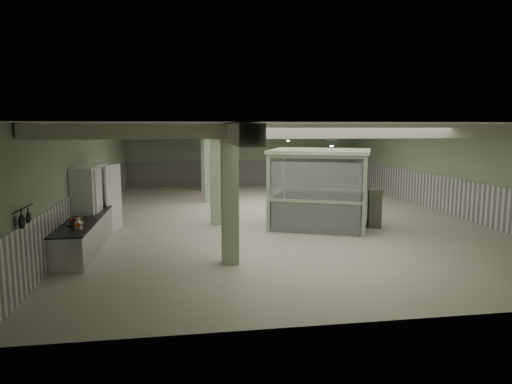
{
  "coord_description": "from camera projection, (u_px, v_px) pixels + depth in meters",
  "views": [
    {
      "loc": [
        -3.63,
        -17.46,
        3.5
      ],
      "look_at": [
        -1.2,
        -2.08,
        1.3
      ],
      "focal_mm": 32.0,
      "sensor_mm": 36.0,
      "label": 1
    }
  ],
  "objects": [
    {
      "name": "skillet_near",
      "position": [
        22.0,
        222.0,
        9.15
      ],
      "size": [
        0.04,
        0.28,
        0.28
      ],
      "primitive_type": "cylinder",
      "rotation": [
        0.0,
        1.57,
        0.0
      ],
      "color": "black",
      "rests_on": "hook_rail"
    },
    {
      "name": "beam_a",
      "position": [
        346.0,
        131.0,
        10.31
      ],
      "size": [
        13.9,
        0.35,
        0.32
      ],
      "primitive_type": "cube",
      "color": "white",
      "rests_on": "ceiling"
    },
    {
      "name": "orange_bowl",
      "position": [
        78.0,
        228.0,
        11.77
      ],
      "size": [
        0.28,
        0.28,
        0.08
      ],
      "primitive_type": "cylinder",
      "rotation": [
        0.0,
        0.0,
        0.28
      ],
      "color": "#B2B2B7",
      "rests_on": "prep_counter"
    },
    {
      "name": "pitcher_far",
      "position": [
        78.0,
        223.0,
        11.98
      ],
      "size": [
        0.19,
        0.21,
        0.24
      ],
      "primitive_type": null,
      "rotation": [
        0.0,
        0.0,
        -0.13
      ],
      "color": "silver",
      "rests_on": "prep_counter"
    },
    {
      "name": "wall_back",
      "position": [
        245.0,
        156.0,
        27.65
      ],
      "size": [
        14.0,
        0.02,
        3.6
      ],
      "primitive_type": "cube",
      "color": "#8FA584",
      "rests_on": "floor"
    },
    {
      "name": "beam_c",
      "position": [
        294.0,
        130.0,
        15.2
      ],
      "size": [
        13.9,
        0.35,
        0.32
      ],
      "primitive_type": "cube",
      "color": "white",
      "rests_on": "ceiling"
    },
    {
      "name": "veg_colander",
      "position": [
        75.0,
        222.0,
        12.23
      ],
      "size": [
        0.57,
        0.57,
        0.21
      ],
      "primitive_type": null,
      "rotation": [
        0.0,
        0.0,
        -0.28
      ],
      "color": "#3D3E42",
      "rests_on": "prep_counter"
    },
    {
      "name": "wainscot_right",
      "position": [
        441.0,
        194.0,
        19.09
      ],
      "size": [
        0.05,
        19.9,
        1.5
      ],
      "primitive_type": "cube",
      "color": "white",
      "rests_on": "floor"
    },
    {
      "name": "beam_f",
      "position": [
        258.0,
        129.0,
        22.53
      ],
      "size": [
        13.9,
        0.35,
        0.32
      ],
      "primitive_type": "cube",
      "color": "white",
      "rests_on": "ceiling"
    },
    {
      "name": "guard_booth",
      "position": [
        320.0,
        175.0,
        16.1
      ],
      "size": [
        4.25,
        3.97,
        2.74
      ],
      "rotation": [
        0.0,
        0.0,
        -0.4
      ],
      "color": "#9BB18E",
      "rests_on": "floor"
    },
    {
      "name": "ceiling",
      "position": [
        278.0,
        125.0,
        17.62
      ],
      "size": [
        14.0,
        20.0,
        0.02
      ],
      "primitive_type": "cube",
      "color": "white",
      "rests_on": "wall_back"
    },
    {
      "name": "pendant_front",
      "position": [
        332.0,
        144.0,
        12.88
      ],
      "size": [
        0.44,
        0.44,
        0.22
      ],
      "primitive_type": "cone",
      "rotation": [
        3.14,
        0.0,
        0.0
      ],
      "color": "#314131",
      "rests_on": "ceiling"
    },
    {
      "name": "wall_left",
      "position": [
        92.0,
        174.0,
        16.79
      ],
      "size": [
        0.02,
        20.0,
        3.6
      ],
      "primitive_type": "cube",
      "color": "#8FA584",
      "rests_on": "floor"
    },
    {
      "name": "beam_b",
      "position": [
        315.0,
        131.0,
        12.75
      ],
      "size": [
        13.9,
        0.35,
        0.32
      ],
      "primitive_type": "cube",
      "color": "white",
      "rests_on": "ceiling"
    },
    {
      "name": "pendant_mid",
      "position": [
        288.0,
        139.0,
        18.26
      ],
      "size": [
        0.44,
        0.44,
        0.22
      ],
      "primitive_type": "cone",
      "rotation": [
        3.14,
        0.0,
        0.0
      ],
      "color": "#314131",
      "rests_on": "ceiling"
    },
    {
      "name": "beam_g",
      "position": [
        250.0,
        129.0,
        24.98
      ],
      "size": [
        13.9,
        0.35,
        0.32
      ],
      "primitive_type": "cube",
      "color": "white",
      "rests_on": "ceiling"
    },
    {
      "name": "beam_e",
      "position": [
        267.0,
        129.0,
        20.09
      ],
      "size": [
        13.9,
        0.35,
        0.32
      ],
      "primitive_type": "cube",
      "color": "white",
      "rests_on": "ceiling"
    },
    {
      "name": "column_b",
      "position": [
        216.0,
        175.0,
        16.51
      ],
      "size": [
        0.42,
        0.42,
        3.6
      ],
      "primitive_type": "cube",
      "color": "#A8C29D",
      "rests_on": "floor"
    },
    {
      "name": "floor",
      "position": [
        278.0,
        216.0,
        18.12
      ],
      "size": [
        20.0,
        20.0,
        0.0
      ],
      "primitive_type": "plane",
      "color": "silver",
      "rests_on": "ground"
    },
    {
      "name": "column_d",
      "position": [
        205.0,
        158.0,
        25.31
      ],
      "size": [
        0.42,
        0.42,
        3.6
      ],
      "primitive_type": "cube",
      "color": "#A8C29D",
      "rests_on": "floor"
    },
    {
      "name": "wall_front",
      "position": [
        392.0,
        224.0,
        8.09
      ],
      "size": [
        14.0,
        0.02,
        3.6
      ],
      "primitive_type": "cube",
      "color": "#8FA584",
      "rests_on": "floor"
    },
    {
      "name": "column_c",
      "position": [
        209.0,
        164.0,
        21.4
      ],
      "size": [
        0.42,
        0.42,
        3.6
      ],
      "primitive_type": "cube",
      "color": "#A8C29D",
      "rests_on": "floor"
    },
    {
      "name": "prep_counter",
      "position": [
        87.0,
        231.0,
        13.51
      ],
      "size": [
        0.94,
        5.37,
        0.91
      ],
      "color": "silver",
      "rests_on": "floor"
    },
    {
      "name": "walkin_cooler",
      "position": [
        91.0,
        199.0,
        14.72
      ],
      "size": [
        1.01,
        2.64,
        2.42
      ],
      "color": "white",
      "rests_on": "floor"
    },
    {
      "name": "wall_right",
      "position": [
        443.0,
        169.0,
        18.95
      ],
      "size": [
        0.02,
        20.0,
        3.6
      ],
      "primitive_type": "cube",
      "color": "#8FA584",
      "rests_on": "floor"
    },
    {
      "name": "girder",
      "position": [
        214.0,
        131.0,
        17.26
      ],
      "size": [
        0.45,
        19.9,
        0.4
      ],
      "primitive_type": "cube",
      "color": "white",
      "rests_on": "ceiling"
    },
    {
      "name": "column_a",
      "position": [
        230.0,
        195.0,
        11.62
      ],
      "size": [
        0.42,
        0.42,
        3.6
      ],
      "primitive_type": "cube",
      "color": "#A8C29D",
      "rests_on": "floor"
    },
    {
      "name": "hook_rail",
      "position": [
        23.0,
        209.0,
        9.36
      ],
      "size": [
        0.02,
        1.2,
        0.02
      ],
      "primitive_type": "cylinder",
      "rotation": [
        1.57,
        0.0,
        0.0
      ],
      "color": "black",
      "rests_on": "wall_left"
    },
    {
      "name": "pendant_back",
      "position": [
        266.0,
        137.0,
        23.15
      ],
      "size": [
        0.44,
        0.44,
        0.22
      ],
      "primitive_type": "cone",
      "rotation": [
        3.14,
        0.0,
        0.0
      ],
      "color": "#314131",
      "rests_on": "ceiling"
    },
    {
      "name": "beam_d",
      "position": [
        278.0,
        130.0,
        17.64
      ],
      "size": [
        13.9,
        0.35,
        0.32
      ],
      "primitive_type": "cube",
      "color": "white",
      "rests_on": "ceiling"
    },
    {
      "name": "filing_cabinet",
      "position": [
        374.0,
        208.0,
        16.13
      ],
      "size": [
        0.6,
        0.73,
        1.36
      ],
      "primitive_type": "cube",
      "rotation": [
        0.0,
        0.0,
        -0.29
      ],
      "color": "#595B4C",
      "rests_on": "floor"
    },
    {
      "name": "wainscot_back",
      "position": [
        245.0,
        173.0,
        27.77
      ],
      "size": [
        13.9,
        0.05,
        1.5
      ],
      "primitive_type": "cube",
      "color": "white",
      "rests_on": "floor"
    },
    {
      "name": "skillet_far",
      "position": [
        28.0,
        218.0,
        9.53
      ],
      "size": [
        0.03,
        0.23,
        0.23
      ],
      "primitive_type": "cylinder",
      "rotation": [
        0.0,
        1.57,
        0.0
      ],
      "color": "black",
      "rests_on": "hook_rail"
    },
    {
      "name": "pitcher_near",
      "position": [
        97.0,
        204.0,
        14.72
      ],
      "size": [
        0.28,
        0.3,
        0.3
      ],
      "primitive_type": null,
      "rotation": [
        0.0,
        0.0,
        -0.37
      ],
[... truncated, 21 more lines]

